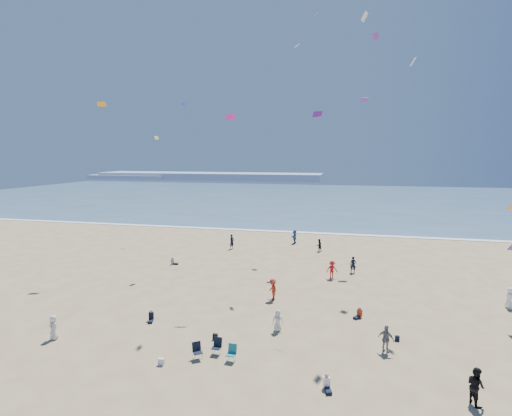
# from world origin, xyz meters

# --- Properties ---
(ground) EXTENTS (220.00, 220.00, 0.00)m
(ground) POSITION_xyz_m (0.00, 0.00, 0.00)
(ground) COLOR tan
(ground) RESTS_ON ground
(ocean) EXTENTS (220.00, 100.00, 0.06)m
(ocean) POSITION_xyz_m (0.00, 95.00, 0.03)
(ocean) COLOR #476B84
(ocean) RESTS_ON ground
(surf_line) EXTENTS (220.00, 1.20, 0.08)m
(surf_line) POSITION_xyz_m (0.00, 45.00, 0.04)
(surf_line) COLOR white
(surf_line) RESTS_ON ground
(headland_far) EXTENTS (110.00, 20.00, 3.20)m
(headland_far) POSITION_xyz_m (-60.00, 170.00, 1.60)
(headland_far) COLOR #7A8EA8
(headland_far) RESTS_ON ground
(headland_near) EXTENTS (40.00, 14.00, 2.00)m
(headland_near) POSITION_xyz_m (-100.00, 165.00, 1.00)
(headland_near) COLOR #7A8EA8
(headland_near) RESTS_ON ground
(standing_flyers) EXTENTS (32.32, 44.22, 1.90)m
(standing_flyers) POSITION_xyz_m (6.71, 16.68, 0.88)
(standing_flyers) COLOR silver
(standing_flyers) RESTS_ON ground
(seated_group) EXTENTS (20.68, 28.52, 0.84)m
(seated_group) POSITION_xyz_m (-0.05, 9.27, 0.42)
(seated_group) COLOR white
(seated_group) RESTS_ON ground
(chair_cluster) EXTENTS (2.74, 1.54, 1.00)m
(chair_cluster) POSITION_xyz_m (0.14, 5.29, 0.50)
(chair_cluster) COLOR black
(chair_cluster) RESTS_ON ground
(white_tote) EXTENTS (0.35, 0.20, 0.40)m
(white_tote) POSITION_xyz_m (-2.63, 3.90, 0.20)
(white_tote) COLOR white
(white_tote) RESTS_ON ground
(black_backpack) EXTENTS (0.30, 0.22, 0.38)m
(black_backpack) POSITION_xyz_m (-0.67, 7.65, 0.19)
(black_backpack) COLOR black
(black_backpack) RESTS_ON ground
(navy_bag) EXTENTS (0.28, 0.18, 0.34)m
(navy_bag) POSITION_xyz_m (10.93, 10.18, 0.17)
(navy_bag) COLOR black
(navy_bag) RESTS_ON ground
(kites_aloft) EXTENTS (39.37, 43.71, 28.08)m
(kites_aloft) POSITION_xyz_m (9.36, 12.80, 15.35)
(kites_aloft) COLOR #DB60B7
(kites_aloft) RESTS_ON ground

